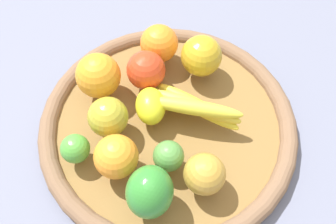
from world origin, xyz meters
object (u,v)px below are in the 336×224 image
orange_1 (159,44)px  apple_0 (205,174)px  bell_pepper (150,192)px  apple_2 (201,56)px  orange_2 (116,157)px  orange_0 (98,76)px  apple_1 (146,70)px  apple_3 (108,118)px  lime_1 (75,149)px  lime_0 (168,156)px  banana_bunch (195,107)px  lemon_0 (151,106)px

orange_1 → apple_0: bearing=-175.6°
bell_pepper → apple_2: bearing=-3.2°
orange_2 → orange_0: bearing=4.6°
orange_1 → apple_1: 0.07m
orange_1 → apple_3: orange_1 is taller
orange_2 → apple_2: size_ratio=0.92×
lime_1 → apple_1: apple_1 is taller
bell_pepper → lime_0: bell_pepper is taller
banana_bunch → lime_0: 0.10m
lemon_0 → apple_0: (-0.14, -0.06, 0.01)m
orange_1 → orange_2: size_ratio=1.03×
orange_1 → apple_1: orange_1 is taller
banana_bunch → apple_0: apple_0 is taller
lime_0 → apple_2: bearing=-27.9°
lime_0 → orange_0: bearing=28.8°
orange_1 → lemon_0: bearing=163.7°
lemon_0 → apple_0: apple_0 is taller
orange_0 → apple_0: bearing=-146.6°
orange_1 → apple_0: orange_1 is taller
orange_2 → apple_2: 0.25m
orange_1 → orange_2: bearing=154.1°
lime_1 → apple_1: (0.13, -0.14, 0.01)m
lime_1 → orange_0: (0.13, -0.05, 0.02)m
bell_pepper → lime_0: size_ratio=1.73×
orange_2 → apple_3: bearing=4.0°
orange_1 → lime_1: size_ratio=1.51×
apple_0 → orange_2: bearing=67.6°
apple_0 → lime_0: (0.04, 0.05, -0.01)m
lime_1 → apple_3: size_ratio=0.70×
orange_1 → lime_1: 0.25m
orange_1 → banana_bunch: orange_1 is taller
lime_1 → bell_pepper: bearing=-133.9°
orange_2 → bell_pepper: size_ratio=0.81×
apple_0 → apple_2: 0.23m
orange_0 → apple_2: (0.01, -0.19, -0.00)m
orange_1 → orange_0: orange_0 is taller
apple_1 → banana_bunch: bearing=-141.0°
orange_0 → lime_1: bearing=158.6°
apple_3 → lime_0: 0.12m
lemon_0 → orange_2: bearing=142.6°
orange_1 → banana_bunch: 0.15m
lime_1 → lemon_0: bearing=-66.5°
orange_0 → apple_3: orange_0 is taller
apple_1 → orange_2: 0.18m
banana_bunch → lime_0: bearing=143.7°
lemon_0 → lime_0: size_ratio=1.40×
banana_bunch → apple_3: 0.15m
banana_bunch → lime_0: (-0.08, 0.06, 0.00)m
apple_1 → lime_0: apple_1 is taller
orange_2 → apple_0: 0.14m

